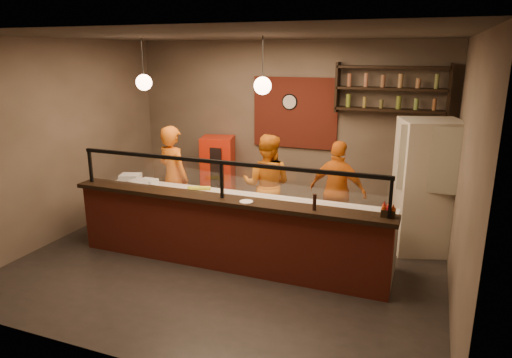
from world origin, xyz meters
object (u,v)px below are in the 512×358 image
at_px(cook_right, 338,192).
at_px(pepper_mill, 315,202).
at_px(cook_left, 173,178).
at_px(pizza_dough, 284,206).
at_px(red_cooler, 218,172).
at_px(cook_mid, 267,185).
at_px(wall_clock, 290,102).
at_px(condiment_caddy, 388,213).
at_px(fridge, 426,187).

height_order(cook_right, pepper_mill, cook_right).
height_order(cook_left, pizza_dough, cook_left).
relative_size(red_cooler, pizza_dough, 2.47).
relative_size(cook_mid, red_cooler, 1.22).
relative_size(wall_clock, red_cooler, 0.21).
distance_m(cook_mid, pizza_dough, 1.25).
relative_size(cook_left, red_cooler, 1.29).
bearing_deg(condiment_caddy, cook_left, 163.86).
distance_m(cook_right, fridge, 1.34).
relative_size(pizza_dough, pepper_mill, 2.72).
bearing_deg(pepper_mill, wall_clock, 113.30).
xyz_separation_m(cook_right, pepper_mill, (0.02, -1.65, 0.34)).
xyz_separation_m(cook_mid, fridge, (2.47, 0.27, 0.16)).
bearing_deg(condiment_caddy, pizza_dough, 167.43).
xyz_separation_m(fridge, pizza_dough, (-1.83, -1.34, -0.11)).
bearing_deg(red_cooler, pizza_dough, -60.04).
bearing_deg(cook_left, condiment_caddy, -176.47).
xyz_separation_m(wall_clock, cook_right, (1.18, -1.14, -1.27)).
relative_size(pizza_dough, condiment_caddy, 3.38).
xyz_separation_m(wall_clock, condiment_caddy, (2.10, -2.70, -0.99)).
bearing_deg(pepper_mill, condiment_caddy, 6.49).
distance_m(cook_left, pepper_mill, 3.01).
xyz_separation_m(red_cooler, pepper_mill, (2.56, -2.49, 0.46)).
distance_m(wall_clock, pepper_mill, 3.19).
distance_m(cook_mid, pepper_mill, 1.93).
xyz_separation_m(wall_clock, fridge, (2.50, -1.03, -1.08)).
relative_size(cook_right, pizza_dough, 2.90).
bearing_deg(wall_clock, pizza_dough, -74.21).
bearing_deg(pizza_dough, cook_left, 161.64).
bearing_deg(pepper_mill, cook_mid, 128.26).
bearing_deg(condiment_caddy, fridge, 76.47).
relative_size(wall_clock, pepper_mill, 1.43).
relative_size(cook_right, pepper_mill, 7.88).
bearing_deg(fridge, pepper_mill, -143.63).
bearing_deg(cook_left, pepper_mill, 176.88).
height_order(cook_right, red_cooler, cook_right).
distance_m(wall_clock, fridge, 2.91).
xyz_separation_m(cook_right, condiment_caddy, (0.92, -1.55, 0.28)).
height_order(cook_left, condiment_caddy, cook_left).
distance_m(cook_right, pepper_mill, 1.69).
relative_size(wall_clock, cook_left, 0.17).
height_order(fridge, red_cooler, fridge).
bearing_deg(cook_mid, pepper_mill, 121.53).
relative_size(cook_mid, pizza_dough, 3.01).
distance_m(red_cooler, condiment_caddy, 4.22).
relative_size(cook_right, fridge, 0.81).
bearing_deg(pizza_dough, condiment_caddy, -12.57).
bearing_deg(cook_left, cook_right, -150.12).
relative_size(condiment_caddy, pepper_mill, 0.80).
bearing_deg(wall_clock, red_cooler, -167.11).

